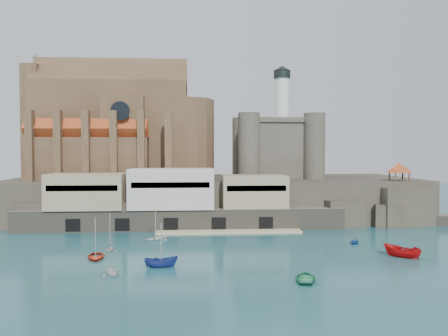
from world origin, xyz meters
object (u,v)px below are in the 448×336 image
at_px(church, 120,130).
at_px(boat_2, 161,267).
at_px(boat_0, 96,258).
at_px(castle_keep, 276,145).
at_px(boat_1, 112,275).
at_px(pavilion, 399,169).

bearing_deg(church, boat_2, -74.15).
xyz_separation_m(church, boat_0, (3.61, -44.35, -22.13)).
relative_size(castle_keep, boat_0, 5.47).
bearing_deg(boat_0, castle_keep, 39.09).
distance_m(boat_0, boat_1, 10.36).
distance_m(castle_keep, boat_1, 64.74).
bearing_deg(pavilion, castle_keep, 149.82).
bearing_deg(boat_1, castle_keep, 31.16).
xyz_separation_m(castle_keep, boat_2, (-25.95, -49.42, -18.31)).
distance_m(pavilion, boat_0, 69.88).
xyz_separation_m(boat_0, boat_2, (10.65, -5.85, 0.00)).
relative_size(church, pavilion, 7.34).
bearing_deg(church, castle_keep, -1.11).
distance_m(church, boat_1, 58.69).
bearing_deg(boat_0, church, 83.76).
distance_m(church, boat_0, 49.70).
relative_size(castle_keep, boat_1, 8.60).
xyz_separation_m(boat_0, boat_1, (4.27, -9.44, 0.00)).
bearing_deg(boat_1, boat_0, 86.89).
relative_size(pavilion, boat_0, 1.19).
bearing_deg(boat_1, church, 70.87).
height_order(church, castle_keep, church).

